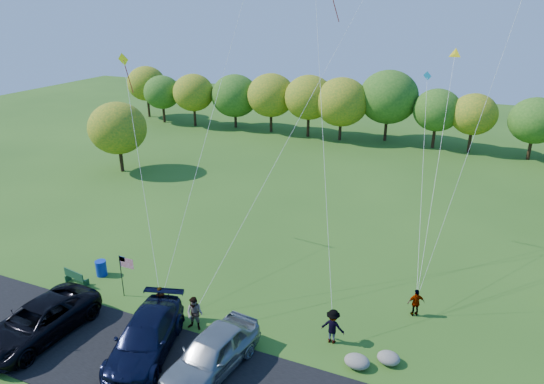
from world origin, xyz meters
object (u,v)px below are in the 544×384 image
at_px(minivan_dark, 38,321).
at_px(minivan_silver, 212,353).
at_px(flyer_c, 333,326).
at_px(trash_barrel, 101,268).
at_px(park_bench, 75,277).
at_px(flyer_d, 416,303).
at_px(flyer_a, 161,303).
at_px(flyer_b, 195,314).
at_px(minivan_navy, 145,338).

relative_size(minivan_dark, minivan_silver, 1.13).
xyz_separation_m(minivan_dark, flyer_c, (13.70, 5.53, -0.02)).
bearing_deg(trash_barrel, park_bench, -117.19).
height_order(minivan_dark, park_bench, minivan_dark).
height_order(minivan_dark, flyer_d, minivan_dark).
xyz_separation_m(minivan_dark, flyer_a, (4.68, 3.85, -0.04)).
relative_size(flyer_b, flyer_d, 1.17).
bearing_deg(minivan_navy, flyer_d, 19.63).
bearing_deg(flyer_b, park_bench, 170.03).
relative_size(flyer_c, park_bench, 1.10).
height_order(minivan_navy, flyer_a, minivan_navy).
height_order(minivan_silver, flyer_d, minivan_silver).
distance_m(minivan_dark, park_bench, 4.97).
height_order(minivan_silver, flyer_b, minivan_silver).
bearing_deg(flyer_a, minivan_navy, -93.27).
xyz_separation_m(minivan_silver, park_bench, (-11.28, 3.15, -0.52)).
bearing_deg(minivan_dark, flyer_d, 32.09).
height_order(flyer_a, trash_barrel, flyer_a).
bearing_deg(flyer_b, flyer_d, 24.39).
xyz_separation_m(minivan_silver, flyer_d, (7.95, 8.08, -0.21)).
xyz_separation_m(flyer_b, flyer_c, (6.82, 1.84, -0.01)).
relative_size(minivan_navy, flyer_d, 3.84).
bearing_deg(minivan_silver, flyer_d, 52.86).
distance_m(flyer_b, trash_barrel, 8.50).
height_order(minivan_navy, flyer_b, flyer_b).
xyz_separation_m(minivan_dark, flyer_b, (6.88, 3.70, -0.00)).
bearing_deg(flyer_a, flyer_d, -0.37).
height_order(flyer_d, trash_barrel, flyer_d).
relative_size(flyer_a, trash_barrel, 1.83).
distance_m(minivan_silver, flyer_c, 6.11).
bearing_deg(park_bench, minivan_silver, -7.01).
bearing_deg(flyer_d, flyer_c, 19.70).
bearing_deg(minivan_silver, flyer_c, 50.47).
bearing_deg(minivan_dark, flyer_c, 25.30).
relative_size(flyer_b, trash_barrel, 1.90).
distance_m(flyer_b, flyer_d, 11.80).
bearing_deg(flyer_d, park_bench, -14.19).
distance_m(minivan_navy, flyer_b, 2.82).
relative_size(minivan_dark, flyer_a, 3.50).
relative_size(minivan_dark, flyer_d, 3.96).
xyz_separation_m(flyer_c, flyer_d, (3.49, 3.91, -0.12)).
bearing_deg(flyer_b, minivan_dark, -156.50).
bearing_deg(flyer_d, flyer_b, 0.56).
height_order(minivan_silver, flyer_c, minivan_silver).
bearing_deg(flyer_c, flyer_a, 11.75).
height_order(minivan_navy, flyer_c, flyer_c).
distance_m(flyer_a, flyer_c, 9.18).
distance_m(minivan_silver, park_bench, 11.72).
bearing_deg(flyer_c, minivan_silver, 44.28).
height_order(minivan_navy, trash_barrel, minivan_navy).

